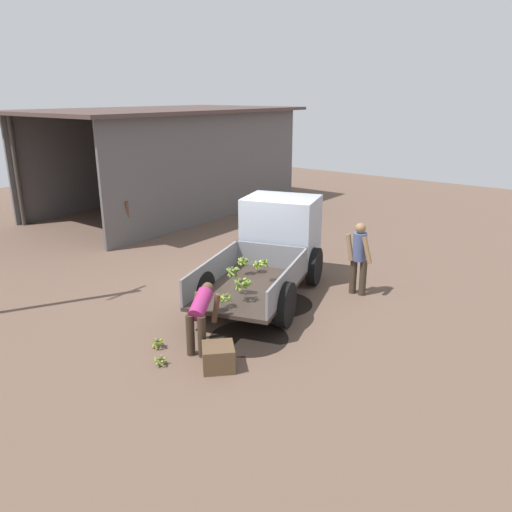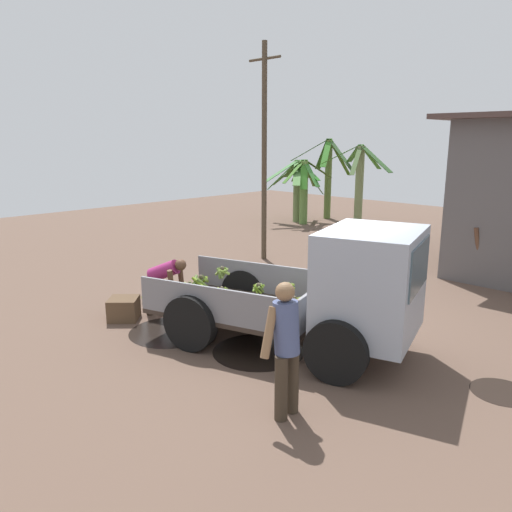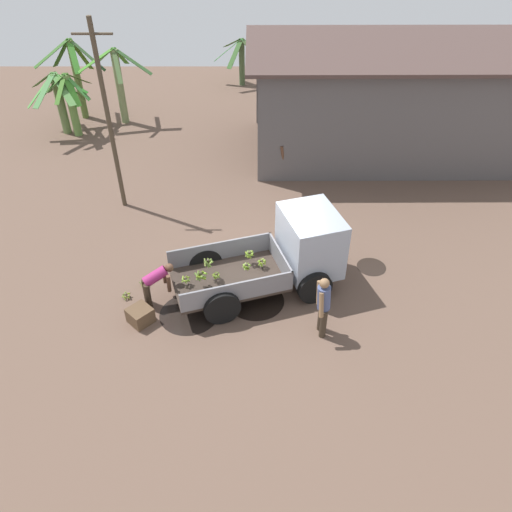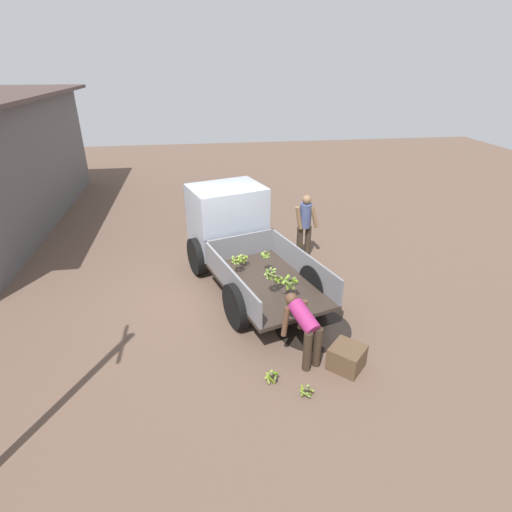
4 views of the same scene
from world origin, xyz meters
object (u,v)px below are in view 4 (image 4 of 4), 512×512
person_foreground_visitor (305,223)px  wooden_crate_0 (347,357)px  banana_bunch_on_ground_0 (306,391)px  person_worker_loading (304,326)px  cargo_truck (235,231)px  banana_bunch_on_ground_1 (271,376)px

person_foreground_visitor → wooden_crate_0: person_foreground_visitor is taller
banana_bunch_on_ground_0 → wooden_crate_0: wooden_crate_0 is taller
person_foreground_visitor → person_worker_loading: 4.24m
person_worker_loading → wooden_crate_0: 0.92m
cargo_truck → banana_bunch_on_ground_0: cargo_truck is taller
banana_bunch_on_ground_0 → banana_bunch_on_ground_1: (0.38, 0.49, 0.01)m
cargo_truck → person_worker_loading: cargo_truck is taller
cargo_truck → wooden_crate_0: bearing=-175.5°
cargo_truck → person_worker_loading: size_ratio=4.06×
person_worker_loading → banana_bunch_on_ground_1: (-0.48, 0.65, -0.60)m
person_foreground_visitor → banana_bunch_on_ground_0: size_ratio=7.38×
banana_bunch_on_ground_0 → cargo_truck: bearing=9.1°
banana_bunch_on_ground_0 → person_worker_loading: bearing=-10.2°
cargo_truck → wooden_crate_0: (-3.84, -1.55, -0.86)m
person_worker_loading → person_foreground_visitor: bearing=-37.7°
cargo_truck → person_worker_loading: (-3.52, -0.86, -0.36)m
person_foreground_visitor → wooden_crate_0: (-4.42, 0.37, -0.74)m
person_worker_loading → banana_bunch_on_ground_0: person_worker_loading is taller
person_foreground_visitor → wooden_crate_0: bearing=-10.6°
person_foreground_visitor → person_worker_loading: size_ratio=1.49×
person_worker_loading → banana_bunch_on_ground_0: size_ratio=4.94×
person_foreground_visitor → wooden_crate_0: size_ratio=3.22×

